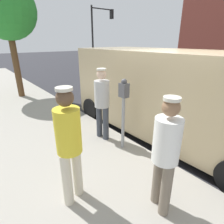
{
  "coord_description": "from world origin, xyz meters",
  "views": [
    {
      "loc": [
        3.73,
        2.31,
        2.36
      ],
      "look_at": [
        1.65,
        -0.33,
        1.05
      ],
      "focal_mm": 29.54,
      "sensor_mm": 36.0,
      "label": 1
    }
  ],
  "objects": [
    {
      "name": "pedestrian_in_white",
      "position": [
        1.99,
        1.18,
        1.08
      ],
      "size": [
        0.34,
        0.34,
        1.63
      ],
      "color": "#726656",
      "rests_on": "sidewalk_slab"
    },
    {
      "name": "pedestrian_in_yellow",
      "position": [
        2.86,
        0.29,
        1.12
      ],
      "size": [
        0.34,
        0.34,
        1.7
      ],
      "color": "beige",
      "rests_on": "sidewalk_slab"
    },
    {
      "name": "ground_plane",
      "position": [
        0.0,
        0.0,
        0.0
      ],
      "size": [
        80.0,
        80.0,
        0.0
      ],
      "primitive_type": "plane",
      "color": "#2D2D33"
    },
    {
      "name": "parked_van",
      "position": [
        -0.15,
        -0.33,
        1.15
      ],
      "size": [
        2.26,
        5.26,
        2.15
      ],
      "color": "tan",
      "rests_on": "ground"
    },
    {
      "name": "pedestrian_in_gray",
      "position": [
        1.45,
        -0.96,
        1.1
      ],
      "size": [
        0.34,
        0.36,
        1.66
      ],
      "color": "#383D47",
      "rests_on": "sidewalk_slab"
    },
    {
      "name": "traffic_light_corner",
      "position": [
        -6.88,
        -12.99,
        3.52
      ],
      "size": [
        2.48,
        0.42,
        5.2
      ],
      "color": "black",
      "rests_on": "ground"
    },
    {
      "name": "parking_meter_near",
      "position": [
        1.35,
        -0.33,
        1.18
      ],
      "size": [
        0.14,
        0.18,
        1.52
      ],
      "color": "gray",
      "rests_on": "sidewalk_slab"
    },
    {
      "name": "street_tree",
      "position": [
        2.07,
        -6.03,
        3.38
      ],
      "size": [
        2.13,
        2.13,
        4.33
      ],
      "color": "brown",
      "rests_on": "sidewalk_slab"
    },
    {
      "name": "sidewalk_slab",
      "position": [
        3.5,
        0.0,
        0.07
      ],
      "size": [
        5.0,
        32.0,
        0.15
      ],
      "primitive_type": "cube",
      "color": "#9E998E",
      "rests_on": "ground"
    }
  ]
}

